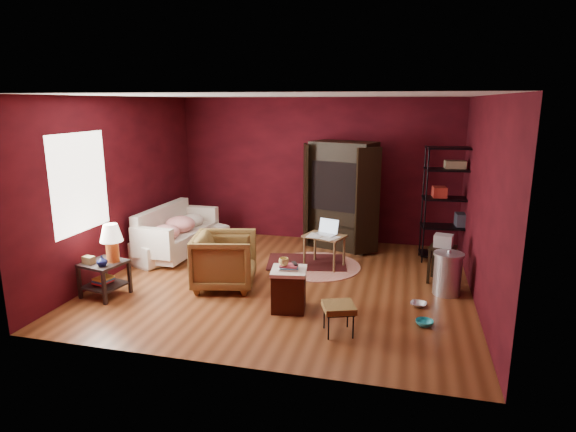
{
  "coord_description": "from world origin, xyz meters",
  "views": [
    {
      "loc": [
        1.75,
        -6.78,
        2.72
      ],
      "look_at": [
        0.0,
        0.2,
        1.0
      ],
      "focal_mm": 30.0,
      "sensor_mm": 36.0,
      "label": 1
    }
  ],
  "objects_px": {
    "wire_shelving": "(453,200)",
    "hamper": "(289,289)",
    "armchair": "(225,258)",
    "laptop_desk": "(325,239)",
    "sofa": "(178,234)",
    "side_table": "(108,253)",
    "tv_armoire": "(342,193)"
  },
  "relations": [
    {
      "from": "tv_armoire",
      "to": "wire_shelving",
      "type": "xyz_separation_m",
      "value": [
        1.95,
        -0.33,
        0.04
      ]
    },
    {
      "from": "armchair",
      "to": "side_table",
      "type": "height_order",
      "value": "side_table"
    },
    {
      "from": "sofa",
      "to": "wire_shelving",
      "type": "xyz_separation_m",
      "value": [
        4.77,
        0.8,
        0.71
      ]
    },
    {
      "from": "sofa",
      "to": "hamper",
      "type": "relative_size",
      "value": 2.99
    },
    {
      "from": "side_table",
      "to": "tv_armoire",
      "type": "xyz_separation_m",
      "value": [
        2.87,
        3.15,
        0.41
      ]
    },
    {
      "from": "sofa",
      "to": "side_table",
      "type": "height_order",
      "value": "side_table"
    },
    {
      "from": "hamper",
      "to": "sofa",
      "type": "bearing_deg",
      "value": 143.74
    },
    {
      "from": "sofa",
      "to": "laptop_desk",
      "type": "distance_m",
      "value": 2.72
    },
    {
      "from": "side_table",
      "to": "laptop_desk",
      "type": "xyz_separation_m",
      "value": [
        2.77,
        1.96,
        -0.14
      ]
    },
    {
      "from": "wire_shelving",
      "to": "sofa",
      "type": "bearing_deg",
      "value": -176.35
    },
    {
      "from": "armchair",
      "to": "laptop_desk",
      "type": "xyz_separation_m",
      "value": [
        1.29,
        1.25,
        0.04
      ]
    },
    {
      "from": "sofa",
      "to": "hamper",
      "type": "bearing_deg",
      "value": -103.35
    },
    {
      "from": "side_table",
      "to": "laptop_desk",
      "type": "height_order",
      "value": "side_table"
    },
    {
      "from": "armchair",
      "to": "side_table",
      "type": "bearing_deg",
      "value": 103.12
    },
    {
      "from": "laptop_desk",
      "to": "wire_shelving",
      "type": "bearing_deg",
      "value": 40.67
    },
    {
      "from": "wire_shelving",
      "to": "hamper",
      "type": "bearing_deg",
      "value": -135.67
    },
    {
      "from": "sofa",
      "to": "side_table",
      "type": "bearing_deg",
      "value": -158.6
    },
    {
      "from": "side_table",
      "to": "hamper",
      "type": "distance_m",
      "value": 2.63
    },
    {
      "from": "armchair",
      "to": "sofa",
      "type": "bearing_deg",
      "value": 34.8
    },
    {
      "from": "armchair",
      "to": "hamper",
      "type": "distance_m",
      "value": 1.27
    },
    {
      "from": "hamper",
      "to": "wire_shelving",
      "type": "bearing_deg",
      "value": 50.16
    },
    {
      "from": "laptop_desk",
      "to": "wire_shelving",
      "type": "height_order",
      "value": "wire_shelving"
    },
    {
      "from": "side_table",
      "to": "wire_shelving",
      "type": "xyz_separation_m",
      "value": [
        4.82,
        2.82,
        0.46
      ]
    },
    {
      "from": "tv_armoire",
      "to": "wire_shelving",
      "type": "bearing_deg",
      "value": 8.8
    },
    {
      "from": "hamper",
      "to": "laptop_desk",
      "type": "distance_m",
      "value": 1.82
    },
    {
      "from": "sofa",
      "to": "hamper",
      "type": "distance_m",
      "value": 3.16
    },
    {
      "from": "side_table",
      "to": "laptop_desk",
      "type": "relative_size",
      "value": 1.32
    },
    {
      "from": "sofa",
      "to": "armchair",
      "type": "distance_m",
      "value": 1.94
    },
    {
      "from": "sofa",
      "to": "side_table",
      "type": "xyz_separation_m",
      "value": [
        -0.05,
        -2.02,
        0.25
      ]
    },
    {
      "from": "armchair",
      "to": "laptop_desk",
      "type": "distance_m",
      "value": 1.79
    },
    {
      "from": "sofa",
      "to": "tv_armoire",
      "type": "bearing_deg",
      "value": -45.33
    },
    {
      "from": "armchair",
      "to": "tv_armoire",
      "type": "bearing_deg",
      "value": -42.47
    }
  ]
}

